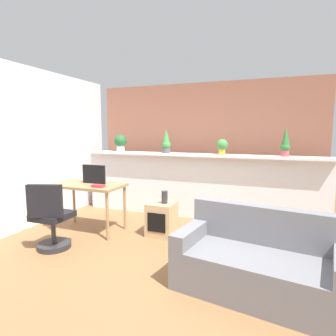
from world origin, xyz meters
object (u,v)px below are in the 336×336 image
Objects in this scene: tv_monitor at (94,174)px; couch at (259,264)px; potted_plant_3 at (285,143)px; book_on_desk at (98,186)px; side_cube_shelf at (162,219)px; desk at (88,189)px; potted_plant_0 at (120,142)px; office_chair at (51,222)px; potted_plant_1 at (166,142)px; potted_plant_2 at (222,146)px; vase_on_shelf at (165,197)px.

couch is (2.56, -0.91, -0.61)m from tv_monitor.
potted_plant_3 reaches higher than couch.
potted_plant_3 is 2.97m from book_on_desk.
desk is at bearing -168.47° from side_cube_shelf.
potted_plant_0 is 0.71× the size of potted_plant_3.
tv_monitor is at bearing 85.68° from office_chair.
tv_monitor is at bearing 160.48° from couch.
potted_plant_0 reaches higher than desk.
potted_plant_1 reaches higher than potted_plant_2.
tv_monitor is at bearing -80.31° from potted_plant_0.
tv_monitor reaches higher than side_cube_shelf.
potted_plant_0 is 1.27m from tv_monitor.
book_on_desk is at bearing -27.05° from desk.
vase_on_shelf is at bearing 6.99° from tv_monitor.
couch is at bearing -36.94° from potted_plant_0.
potted_plant_2 is at bearing 32.91° from desk.
tv_monitor is at bearing -172.00° from side_cube_shelf.
vase_on_shelf is (-1.65, -1.00, -0.79)m from potted_plant_3.
potted_plant_1 is at bearing 67.21° from office_chair.
potted_plant_3 reaches higher than vase_on_shelf.
potted_plant_3 reaches higher than tv_monitor.
potted_plant_1 is 0.48× the size of office_chair.
tv_monitor is 1.19m from vase_on_shelf.
potted_plant_3 is at bearing 22.16° from tv_monitor.
couch reaches higher than vase_on_shelf.
office_chair is (-0.85, -2.01, -0.98)m from potted_plant_1.
couch is (2.62, -0.03, -0.11)m from office_chair.
potted_plant_2 is at bearing 46.90° from office_chair.
potted_plant_1 is 2.34× the size of vase_on_shelf.
potted_plant_1 is 1.59m from book_on_desk.
tv_monitor is 2.78m from couch.
desk is 5.88× the size of vase_on_shelf.
potted_plant_0 reaches higher than potted_plant_2.
potted_plant_0 is 0.82× the size of tv_monitor.
tv_monitor is at bearing -124.44° from potted_plant_1.
tv_monitor is 2.15× the size of vase_on_shelf.
potted_plant_2 is at bearing -179.07° from potted_plant_3.
potted_plant_3 is 2.34m from couch.
potted_plant_3 is at bearing 35.15° from office_chair.
potted_plant_3 is at bearing 29.99° from side_cube_shelf.
potted_plant_1 is 1.46m from tv_monitor.
potted_plant_3 is at bearing 31.15° from vase_on_shelf.
desk is 1.22m from vase_on_shelf.
potted_plant_1 is at bearing 107.37° from side_cube_shelf.
desk reaches higher than vase_on_shelf.
desk is at bearing -124.41° from potted_plant_1.
book_on_desk is (-0.91, -0.37, 0.17)m from vase_on_shelf.
office_chair is 2.62m from couch.
potted_plant_1 is 0.95× the size of potted_plant_3.
potted_plant_0 is 2.00m from potted_plant_2.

